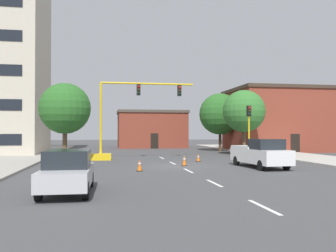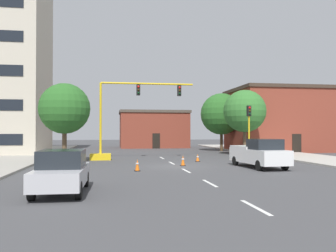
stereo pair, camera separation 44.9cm
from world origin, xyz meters
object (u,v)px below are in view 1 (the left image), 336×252
Objects in this scene: sedan_silver_near_left at (68,171)px; traffic_cone_roadside_c at (184,161)px; traffic_cone_roadside_b at (140,165)px; traffic_signal_gantry at (114,134)px; traffic_light_pole_right at (249,120)px; tree_right_far at (220,114)px; tree_left_near at (65,109)px; pickup_truck_white at (260,153)px; tree_right_mid at (244,111)px; traffic_cone_roadside_a at (198,158)px.

sedan_silver_near_left is 12.57m from traffic_cone_roadside_c.
traffic_cone_roadside_c reaches higher than traffic_cone_roadside_b.
traffic_signal_gantry reaches higher than traffic_cone_roadside_b.
traffic_light_pole_right is 9.20m from traffic_cone_roadside_c.
traffic_light_pole_right is at bearing 35.37° from traffic_cone_roadside_c.
traffic_cone_roadside_c is (-8.62, -18.08, -4.30)m from tree_right_far.
traffic_light_pole_right is 0.76× the size of tree_left_near.
traffic_light_pole_right is 13.23m from tree_right_far.
tree_left_near is at bearing 155.67° from pickup_truck_white.
tree_right_mid is (13.49, 3.73, 2.34)m from traffic_signal_gantry.
traffic_cone_roadside_a is at bearing 60.33° from traffic_cone_roadside_c.
traffic_cone_roadside_a is at bearing -162.30° from traffic_light_pole_right.
tree_right_far is at bearing 38.93° from tree_left_near.
sedan_silver_near_left is at bearing -127.59° from tree_right_mid.
sedan_silver_near_left is 8.28m from traffic_cone_roadside_b.
traffic_signal_gantry is at bearing 82.44° from sedan_silver_near_left.
traffic_light_pole_right is 13.57m from traffic_cone_roadside_b.
tree_right_far is 22.42m from tree_left_near.
tree_right_mid is 26.00m from sedan_silver_near_left.
traffic_light_pole_right is 6.27m from traffic_cone_roadside_a.
traffic_signal_gantry is 16.87m from sedan_silver_near_left.
tree_right_mid is 18.23m from traffic_cone_roadside_b.
traffic_cone_roadside_b is (3.59, 7.44, -0.52)m from sedan_silver_near_left.
tree_right_far is 16.75m from traffic_cone_roadside_a.
traffic_cone_roadside_c is at bearing -130.56° from tree_right_mid.
tree_right_mid reaches higher than traffic_cone_roadside_c.
traffic_light_pole_right is at bearing -6.26° from traffic_signal_gantry.
sedan_silver_near_left is 6.05× the size of traffic_cone_roadside_b.
sedan_silver_near_left is at bearing -118.93° from tree_right_far.
tree_right_far is (13.51, 11.77, 2.44)m from traffic_signal_gantry.
tree_right_mid reaches higher than pickup_truck_white.
sedan_silver_near_left is (1.72, -14.35, -3.41)m from tree_left_near.
traffic_signal_gantry is 18.08m from tree_right_far.
traffic_signal_gantry is 7.67m from traffic_cone_roadside_a.
tree_right_mid reaches higher than traffic_cone_roadside_b.
pickup_truck_white is (13.69, -6.19, -3.33)m from tree_left_near.
traffic_signal_gantry is at bearing 98.51° from traffic_cone_roadside_b.
traffic_signal_gantry is 14.56× the size of traffic_cone_roadside_a.
tree_right_far reaches higher than pickup_truck_white.
tree_right_mid reaches higher than traffic_cone_roadside_a.
traffic_light_pole_right is (11.94, -1.31, 1.28)m from traffic_signal_gantry.
tree_right_mid is 10.87× the size of traffic_cone_roadside_a.
traffic_cone_roadside_b is 0.97× the size of traffic_cone_roadside_c.
traffic_cone_roadside_c is at bearing -52.22° from traffic_signal_gantry.
sedan_silver_near_left is at bearing -124.45° from traffic_cone_roadside_c.
traffic_cone_roadside_c is (3.51, 2.91, 0.01)m from traffic_cone_roadside_b.
tree_left_near is (-15.87, -1.00, 0.77)m from traffic_light_pole_right.
tree_right_far reaches higher than sedan_silver_near_left.
tree_right_mid is at bearing 15.46° from traffic_signal_gantry.
tree_left_near is 15.39m from pickup_truck_white.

